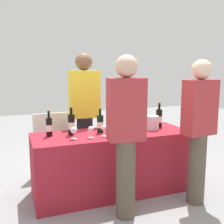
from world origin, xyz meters
TOP-DOWN VIEW (x-y plane):
  - ground_plane at (0.00, 0.00)m, footprint 12.00×12.00m
  - tasting_table at (0.00, 0.00)m, footprint 1.86×0.67m
  - wine_bottle_0 at (-0.72, 0.10)m, footprint 0.07×0.07m
  - wine_bottle_1 at (-0.47, 0.07)m, footprint 0.08×0.08m
  - wine_bottle_2 at (-0.12, 0.07)m, footprint 0.08×0.08m
  - wine_bottle_3 at (0.04, 0.10)m, footprint 0.07×0.07m
  - wine_bottle_4 at (0.20, 0.15)m, footprint 0.08×0.08m
  - wine_bottle_5 at (0.68, 0.08)m, footprint 0.08×0.08m
  - wine_glass_0 at (-0.49, -0.12)m, footprint 0.08×0.08m
  - wine_glass_1 at (-0.30, -0.14)m, footprint 0.07×0.07m
  - wine_glass_2 at (-0.14, -0.13)m, footprint 0.06×0.06m
  - wine_glass_3 at (0.12, -0.15)m, footprint 0.07×0.07m
  - ice_bucket at (0.53, -0.00)m, footprint 0.18×0.18m
  - server_pouring at (-0.18, 0.58)m, footprint 0.40×0.23m
  - guest_0 at (-0.07, -0.59)m, footprint 0.37×0.23m
  - guest_1 at (0.78, -0.59)m, footprint 0.37×0.23m
  - menu_board at (-0.57, 0.84)m, footprint 0.54×0.05m

SIDE VIEW (x-z plane):
  - ground_plane at x=0.00m, z-range 0.00..0.00m
  - tasting_table at x=0.00m, z-range 0.00..0.73m
  - menu_board at x=-0.57m, z-range 0.00..0.87m
  - ice_bucket at x=0.53m, z-range 0.73..0.90m
  - wine_glass_2 at x=-0.14m, z-range 0.76..0.88m
  - wine_glass_3 at x=0.12m, z-range 0.76..0.89m
  - wine_glass_1 at x=-0.30m, z-range 0.76..0.89m
  - wine_glass_0 at x=-0.49m, z-range 0.76..0.90m
  - wine_bottle_2 at x=-0.12m, z-range 0.69..0.99m
  - wine_bottle_0 at x=-0.72m, z-range 0.69..0.99m
  - wine_bottle_3 at x=0.04m, z-range 0.69..0.99m
  - wine_bottle_5 at x=0.68m, z-range 0.69..1.01m
  - wine_bottle_4 at x=0.20m, z-range 0.69..1.02m
  - wine_bottle_1 at x=-0.47m, z-range 0.69..1.02m
  - guest_1 at x=0.78m, z-range 0.08..1.66m
  - guest_0 at x=-0.07m, z-range 0.08..1.70m
  - server_pouring at x=-0.18m, z-range 0.08..1.76m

